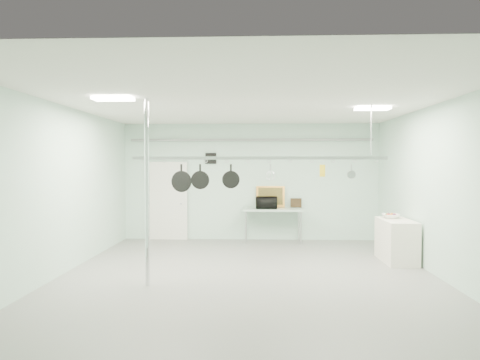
{
  "coord_description": "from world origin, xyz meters",
  "views": [
    {
      "loc": [
        0.16,
        -7.79,
        2.07
      ],
      "look_at": [
        -0.18,
        1.0,
        1.76
      ],
      "focal_mm": 32.0,
      "sensor_mm": 36.0,
      "label": 1
    }
  ],
  "objects_px": {
    "skillet_left": "(181,178)",
    "skillet_right": "(231,176)",
    "microwave": "(267,203)",
    "side_cabinet": "(396,241)",
    "fruit_bowl": "(391,216)",
    "coffee_canister": "(269,204)",
    "skillet_mid": "(200,176)",
    "pot_rack": "(259,156)",
    "prep_table": "(273,211)",
    "chrome_pole": "(147,193)"
  },
  "relations": [
    {
      "from": "pot_rack",
      "to": "microwave",
      "type": "height_order",
      "value": "pot_rack"
    },
    {
      "from": "coffee_canister",
      "to": "skillet_left",
      "type": "xyz_separation_m",
      "value": [
        -1.78,
        -3.32,
        0.81
      ]
    },
    {
      "from": "prep_table",
      "to": "pot_rack",
      "type": "bearing_deg",
      "value": -96.91
    },
    {
      "from": "coffee_canister",
      "to": "skillet_right",
      "type": "height_order",
      "value": "skillet_right"
    },
    {
      "from": "microwave",
      "to": "pot_rack",
      "type": "bearing_deg",
      "value": 88.58
    },
    {
      "from": "coffee_canister",
      "to": "skillet_right",
      "type": "distance_m",
      "value": 3.52
    },
    {
      "from": "side_cabinet",
      "to": "microwave",
      "type": "height_order",
      "value": "microwave"
    },
    {
      "from": "skillet_right",
      "to": "chrome_pole",
      "type": "bearing_deg",
      "value": -153.18
    },
    {
      "from": "microwave",
      "to": "coffee_canister",
      "type": "xyz_separation_m",
      "value": [
        0.07,
        0.04,
        -0.05
      ]
    },
    {
      "from": "fruit_bowl",
      "to": "skillet_right",
      "type": "height_order",
      "value": "skillet_right"
    },
    {
      "from": "microwave",
      "to": "skillet_right",
      "type": "relative_size",
      "value": 1.21
    },
    {
      "from": "prep_table",
      "to": "microwave",
      "type": "xyz_separation_m",
      "value": [
        -0.17,
        -0.03,
        0.23
      ]
    },
    {
      "from": "pot_rack",
      "to": "skillet_right",
      "type": "bearing_deg",
      "value": 180.0
    },
    {
      "from": "microwave",
      "to": "skillet_left",
      "type": "bearing_deg",
      "value": 65.15
    },
    {
      "from": "microwave",
      "to": "side_cabinet",
      "type": "bearing_deg",
      "value": 144.0
    },
    {
      "from": "pot_rack",
      "to": "coffee_canister",
      "type": "bearing_deg",
      "value": 84.77
    },
    {
      "from": "fruit_bowl",
      "to": "skillet_right",
      "type": "xyz_separation_m",
      "value": [
        -3.43,
        -1.35,
        0.9
      ]
    },
    {
      "from": "prep_table",
      "to": "coffee_canister",
      "type": "xyz_separation_m",
      "value": [
        -0.1,
        0.02,
        0.18
      ]
    },
    {
      "from": "microwave",
      "to": "skillet_left",
      "type": "xyz_separation_m",
      "value": [
        -1.71,
        -3.27,
        0.76
      ]
    },
    {
      "from": "pot_rack",
      "to": "skillet_right",
      "type": "height_order",
      "value": "pot_rack"
    },
    {
      "from": "chrome_pole",
      "to": "skillet_right",
      "type": "height_order",
      "value": "chrome_pole"
    },
    {
      "from": "prep_table",
      "to": "skillet_right",
      "type": "distance_m",
      "value": 3.58
    },
    {
      "from": "skillet_left",
      "to": "chrome_pole",
      "type": "bearing_deg",
      "value": -105.03
    },
    {
      "from": "microwave",
      "to": "skillet_mid",
      "type": "height_order",
      "value": "skillet_mid"
    },
    {
      "from": "chrome_pole",
      "to": "side_cabinet",
      "type": "bearing_deg",
      "value": 22.41
    },
    {
      "from": "side_cabinet",
      "to": "skillet_left",
      "type": "distance_m",
      "value": 4.76
    },
    {
      "from": "microwave",
      "to": "skillet_right",
      "type": "distance_m",
      "value": 3.45
    },
    {
      "from": "chrome_pole",
      "to": "coffee_canister",
      "type": "height_order",
      "value": "chrome_pole"
    },
    {
      "from": "skillet_right",
      "to": "skillet_mid",
      "type": "bearing_deg",
      "value": 173.61
    },
    {
      "from": "skillet_left",
      "to": "skillet_right",
      "type": "xyz_separation_m",
      "value": [
        0.95,
        0.0,
        0.03
      ]
    },
    {
      "from": "fruit_bowl",
      "to": "skillet_mid",
      "type": "distance_m",
      "value": 4.33
    },
    {
      "from": "prep_table",
      "to": "fruit_bowl",
      "type": "xyz_separation_m",
      "value": [
        2.5,
        -1.95,
        0.12
      ]
    },
    {
      "from": "side_cabinet",
      "to": "fruit_bowl",
      "type": "relative_size",
      "value": 3.12
    },
    {
      "from": "chrome_pole",
      "to": "skillet_mid",
      "type": "distance_m",
      "value": 1.22
    },
    {
      "from": "skillet_left",
      "to": "skillet_mid",
      "type": "bearing_deg",
      "value": 10.43
    },
    {
      "from": "side_cabinet",
      "to": "microwave",
      "type": "distance_m",
      "value": 3.53
    },
    {
      "from": "skillet_mid",
      "to": "pot_rack",
      "type": "bearing_deg",
      "value": 2.16
    },
    {
      "from": "fruit_bowl",
      "to": "skillet_right",
      "type": "distance_m",
      "value": 3.79
    },
    {
      "from": "skillet_mid",
      "to": "skillet_right",
      "type": "xyz_separation_m",
      "value": [
        0.59,
        0.0,
        0.0
      ]
    },
    {
      "from": "skillet_mid",
      "to": "skillet_right",
      "type": "bearing_deg",
      "value": 2.16
    },
    {
      "from": "coffee_canister",
      "to": "skillet_right",
      "type": "relative_size",
      "value": 0.45
    },
    {
      "from": "chrome_pole",
      "to": "pot_rack",
      "type": "distance_m",
      "value": 2.19
    },
    {
      "from": "side_cabinet",
      "to": "skillet_mid",
      "type": "bearing_deg",
      "value": -164.85
    },
    {
      "from": "pot_rack",
      "to": "microwave",
      "type": "bearing_deg",
      "value": 85.91
    },
    {
      "from": "pot_rack",
      "to": "skillet_mid",
      "type": "bearing_deg",
      "value": 180.0
    },
    {
      "from": "prep_table",
      "to": "coffee_canister",
      "type": "bearing_deg",
      "value": 170.44
    },
    {
      "from": "side_cabinet",
      "to": "skillet_left",
      "type": "height_order",
      "value": "skillet_left"
    },
    {
      "from": "pot_rack",
      "to": "skillet_left",
      "type": "bearing_deg",
      "value": 180.0
    },
    {
      "from": "chrome_pole",
      "to": "pot_rack",
      "type": "relative_size",
      "value": 0.67
    },
    {
      "from": "side_cabinet",
      "to": "fruit_bowl",
      "type": "distance_m",
      "value": 0.56
    }
  ]
}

